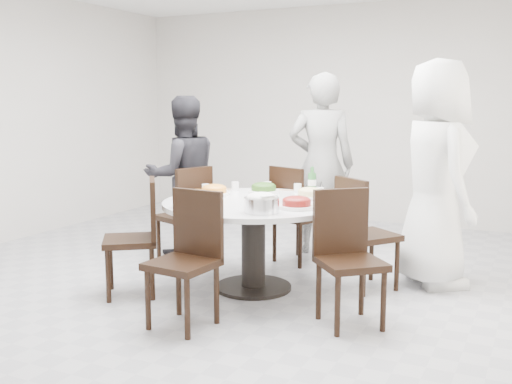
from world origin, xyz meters
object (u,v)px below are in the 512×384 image
at_px(diner_right, 436,174).
at_px(rice_bowl, 261,205).
at_px(diner_middle, 321,164).
at_px(chair_sw, 130,238).
at_px(chair_se, 351,260).
at_px(beverage_bottle, 312,181).
at_px(chair_ne, 369,233).
at_px(chair_nw, 183,215).
at_px(dining_table, 253,245).
at_px(chair_n, 299,214).
at_px(diner_left, 183,176).
at_px(chair_s, 182,261).
at_px(soup_bowl, 189,203).

xyz_separation_m(diner_right, rice_bowl, (-1.05, -1.23, -0.15)).
relative_size(diner_right, diner_middle, 1.04).
height_order(chair_sw, rice_bowl, chair_sw).
relative_size(chair_se, beverage_bottle, 3.82).
bearing_deg(chair_ne, chair_se, 134.74).
xyz_separation_m(chair_se, beverage_bottle, (-0.67, 0.98, 0.40)).
bearing_deg(rice_bowl, chair_sw, -172.14).
distance_m(chair_nw, chair_sw, 1.04).
bearing_deg(dining_table, diner_right, 31.48).
xyz_separation_m(chair_n, chair_sw, (-0.85, -1.54, 0.00)).
height_order(chair_se, diner_right, diner_right).
xyz_separation_m(chair_sw, diner_middle, (0.91, 1.98, 0.45)).
xyz_separation_m(diner_right, diner_left, (-2.49, -0.06, -0.15)).
distance_m(chair_n, chair_s, 1.95).
height_order(chair_nw, diner_middle, diner_middle).
bearing_deg(chair_n, beverage_bottle, 144.62).
height_order(diner_right, diner_left, diner_right).
bearing_deg(dining_table, chair_s, -93.94).
distance_m(chair_se, beverage_bottle, 1.25).
relative_size(dining_table, chair_s, 1.58).
bearing_deg(diner_left, chair_ne, 123.14).
distance_m(diner_middle, beverage_bottle, 0.90).
xyz_separation_m(chair_s, diner_right, (1.39, 1.79, 0.49)).
height_order(chair_se, soup_bowl, chair_se).
height_order(diner_right, beverage_bottle, diner_right).
bearing_deg(chair_n, diner_left, 30.98).
relative_size(chair_s, beverage_bottle, 3.82).
bearing_deg(chair_nw, diner_left, -128.96).
height_order(chair_ne, soup_bowl, chair_ne).
distance_m(chair_sw, diner_right, 2.61).
bearing_deg(chair_n, diner_middle, -77.17).
height_order(chair_ne, chair_n, same).
bearing_deg(beverage_bottle, chair_ne, -9.98).
bearing_deg(chair_nw, diner_middle, 151.28).
bearing_deg(beverage_bottle, soup_bowl, -121.33).
relative_size(diner_middle, soup_bowl, 7.67).
relative_size(chair_s, chair_se, 1.00).
relative_size(chair_sw, beverage_bottle, 3.82).
relative_size(dining_table, chair_n, 1.58).
xyz_separation_m(chair_se, soup_bowl, (-1.29, -0.05, 0.31)).
relative_size(dining_table, soup_bowl, 6.21).
bearing_deg(beverage_bottle, diner_left, 171.98).
distance_m(chair_ne, chair_nw, 1.85).
bearing_deg(chair_s, chair_nw, 127.73).
bearing_deg(rice_bowl, chair_ne, 56.08).
xyz_separation_m(chair_ne, chair_nw, (-1.85, 0.01, 0.00)).
relative_size(diner_right, soup_bowl, 7.96).
height_order(chair_n, chair_sw, same).
bearing_deg(diner_right, chair_s, 108.61).
relative_size(chair_sw, soup_bowl, 3.93).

